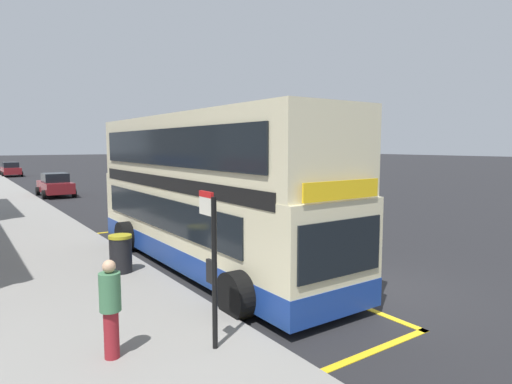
{
  "coord_description": "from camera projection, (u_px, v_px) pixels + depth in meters",
  "views": [
    {
      "loc": [
        -8.43,
        -7.03,
        3.56
      ],
      "look_at": [
        -1.23,
        3.28,
        2.2
      ],
      "focal_mm": 30.47,
      "sensor_mm": 36.0,
      "label": 1
    }
  ],
  "objects": [
    {
      "name": "ground_plane",
      "position": [
        76.0,
        187.0,
        37.01
      ],
      "size": [
        260.0,
        260.0,
        0.0
      ],
      "primitive_type": "plane",
      "color": "black"
    },
    {
      "name": "double_decker_bus",
      "position": [
        204.0,
        196.0,
        12.72
      ],
      "size": [
        3.2,
        11.06,
        4.4
      ],
      "color": "beige",
      "rests_on": "ground"
    },
    {
      "name": "bus_bay_markings",
      "position": [
        201.0,
        265.0,
        12.91
      ],
      "size": [
        2.88,
        13.24,
        0.01
      ],
      "color": "gold",
      "rests_on": "ground"
    },
    {
      "name": "bus_stop_sign",
      "position": [
        212.0,
        257.0,
        7.25
      ],
      "size": [
        0.09,
        0.51,
        2.65
      ],
      "color": "black",
      "rests_on": "pavement_near"
    },
    {
      "name": "parked_car_maroon_ahead",
      "position": [
        11.0,
        169.0,
        49.18
      ],
      "size": [
        2.09,
        4.2,
        1.62
      ],
      "rotation": [
        0.0,
        0.0,
        3.12
      ],
      "color": "maroon",
      "rests_on": "ground"
    },
    {
      "name": "parked_car_black_behind",
      "position": [
        226.0,
        191.0,
        25.99
      ],
      "size": [
        2.09,
        4.2,
        1.62
      ],
      "rotation": [
        0.0,
        0.0,
        0.03
      ],
      "color": "black",
      "rests_on": "ground"
    },
    {
      "name": "parked_car_maroon_kerbside",
      "position": [
        55.0,
        185.0,
        30.11
      ],
      "size": [
        2.09,
        4.2,
        1.62
      ],
      "rotation": [
        0.0,
        0.0,
        -0.04
      ],
      "color": "maroon",
      "rests_on": "ground"
    },
    {
      "name": "pedestrian_waiting_near_sign",
      "position": [
        110.0,
        305.0,
        6.93
      ],
      "size": [
        0.34,
        0.34,
        1.62
      ],
      "color": "maroon",
      "rests_on": "pavement_near"
    },
    {
      "name": "litter_bin",
      "position": [
        121.0,
        253.0,
        11.68
      ],
      "size": [
        0.62,
        0.62,
        1.02
      ],
      "color": "black",
      "rests_on": "pavement_near"
    }
  ]
}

